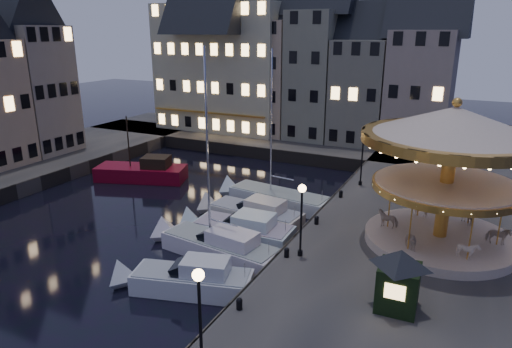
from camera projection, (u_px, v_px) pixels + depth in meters
The scene contains 29 objects.
ground at pixel (184, 257), 27.94m from camera, with size 160.00×160.00×0.00m, color black.
quay_east at pixel (438, 254), 26.96m from camera, with size 16.00×56.00×1.30m, color #474442.
quay_north at pixel (263, 139), 55.06m from camera, with size 44.00×12.00×1.30m, color #474442.
quaywall_e at pixel (310, 229), 30.34m from camera, with size 0.15×44.00×1.30m, color #47423A.
quaywall_n at pixel (255, 153), 49.09m from camera, with size 48.00×0.15×1.30m, color #47423A.
quaywall_w at pixel (14, 193), 37.07m from camera, with size 0.15×44.00×1.30m, color #47423A.
streetlamp_a at pixel (200, 306), 16.00m from camera, with size 0.44×0.44×4.17m.
streetlamp_b at pixel (301, 210), 24.54m from camera, with size 0.44×0.44×4.17m.
streetlamp_c at pixel (362, 152), 36.08m from camera, with size 0.44×0.44×4.17m.
bollard_a at pixel (239, 303), 20.40m from camera, with size 0.30×0.30×0.57m.
bollard_b at pixel (287, 252), 25.10m from camera, with size 0.30×0.30×0.57m.
bollard_c at pixel (317, 220), 29.37m from camera, with size 0.30×0.30×0.57m.
bollard_d at pixel (341, 194), 34.07m from camera, with size 0.30×0.30×0.57m.
townhouse_na at pixel (190, 74), 59.48m from camera, with size 5.50×8.00×12.80m.
townhouse_nb at pixel (226, 72), 57.03m from camera, with size 6.16×8.00×13.80m.
townhouse_nc at pixel (270, 70), 54.32m from camera, with size 6.82×8.00×14.80m.
townhouse_nd at pixel (316, 67), 51.73m from camera, with size 5.50×8.00×15.80m.
townhouse_ne at pixel (363, 83), 49.88m from camera, with size 6.16×8.00×12.80m.
townhouse_nf at pixel (421, 81), 47.17m from camera, with size 6.82×8.00×13.80m.
townhouse_wc at pixel (28, 80), 45.74m from camera, with size 8.80×5.50×14.20m.
hotel_corner at pixel (226, 60), 56.55m from camera, with size 17.60×9.00×16.80m.
motorboat_b at pixel (185, 280), 24.11m from camera, with size 7.38×3.89×2.15m.
motorboat_c at pixel (215, 246), 27.89m from camera, with size 8.81×3.28×11.65m.
motorboat_d at pixel (238, 230), 30.14m from camera, with size 7.64×2.75×2.15m.
motorboat_e at pixel (251, 214), 32.83m from camera, with size 7.98×2.97×2.15m.
motorboat_f at pixel (273, 198), 36.28m from camera, with size 9.25×3.40×12.23m.
red_fishing_boat at pixel (143, 173), 42.07m from camera, with size 8.60×5.27×6.14m.
carousel at pixel (451, 151), 25.10m from camera, with size 9.77×9.77×8.55m.
ticket_kiosk at pixel (400, 269), 19.99m from camera, with size 2.80×2.80×3.28m.
Camera 1 is at (15.12, -20.54, 13.27)m, focal length 32.00 mm.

